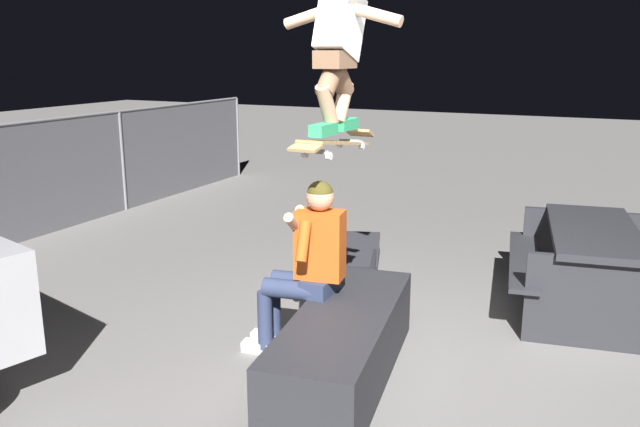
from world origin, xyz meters
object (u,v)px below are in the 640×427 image
Objects in this scene: skater_airborne at (339,42)px; picnic_table_back at (592,256)px; ledge_box_main at (343,346)px; skateboard at (335,143)px; person_sitting_on_ledge at (306,259)px; kicker_ramp at (338,261)px.

skater_airborne reaches higher than picnic_table_back.
skateboard reaches higher than ledge_box_main.
kicker_ramp is at bearing 17.02° from person_sitting_on_ledge.
kicker_ramp is 2.49m from picnic_table_back.
ledge_box_main is at bearing -147.81° from skateboard.
skater_airborne is at bearing -156.59° from kicker_ramp.
ledge_box_main is 1.68× the size of skater_airborne.
person_sitting_on_ledge is at bearing 133.88° from picnic_table_back.
skateboard is at bearing 133.86° from picnic_table_back.
picnic_table_back is (-0.17, -2.44, 0.44)m from kicker_ramp.
kicker_ramp is 0.68× the size of picnic_table_back.
skater_airborne is 2.91m from kicker_ramp.
skater_airborne is at bearing -0.98° from skateboard.
skateboard is 0.54× the size of picnic_table_back.
picnic_table_back is at bearing -46.12° from person_sitting_on_ledge.
skater_airborne is at bearing -37.08° from person_sitting_on_ledge.
skateboard is 0.80× the size of kicker_ramp.
person_sitting_on_ledge is (0.25, 0.41, 0.49)m from ledge_box_main.
kicker_ramp is at bearing 23.41° from skater_airborne.
skater_airborne is (0.06, -0.00, 0.69)m from skateboard.
picnic_table_back is (2.02, -1.44, 0.26)m from ledge_box_main.
person_sitting_on_ledge reaches higher than ledge_box_main.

